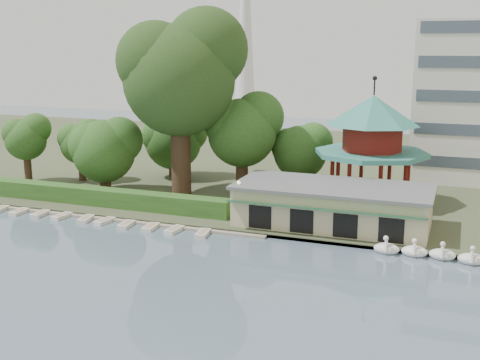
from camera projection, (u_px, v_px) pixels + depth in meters
The scene contains 11 objects.
ground_plane at pixel (121, 302), 41.39m from camera, with size 220.00×220.00×0.00m, color slate.
shore at pixel (308, 164), 88.88m from camera, with size 220.00×70.00×0.40m, color #424930.
embankment at pixel (218, 230), 57.17m from camera, with size 220.00×0.60×0.30m, color gray.
dock at pixel (109, 218), 61.19m from camera, with size 34.00×1.60×0.24m, color gray.
boathouse at pixel (333, 205), 57.54m from camera, with size 18.60×9.39×3.90m.
pavilion at pixel (372, 138), 64.90m from camera, with size 12.40×12.40×13.50m.
hedge at pixel (101, 197), 64.98m from camera, with size 30.00×2.00×1.80m, color #2E5820.
lamp_post at pixel (239, 194), 57.52m from camera, with size 0.36×0.36×4.28m.
big_tree at pixel (181, 70), 67.01m from camera, with size 13.84×12.89×21.19m.
small_trees at pixel (178, 139), 72.87m from camera, with size 39.40×17.53×11.72m.
moored_rowboats at pixel (83, 219), 60.55m from camera, with size 27.27×2.71×0.36m.
Camera 1 is at (21.18, -33.24, 17.24)m, focal length 45.00 mm.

